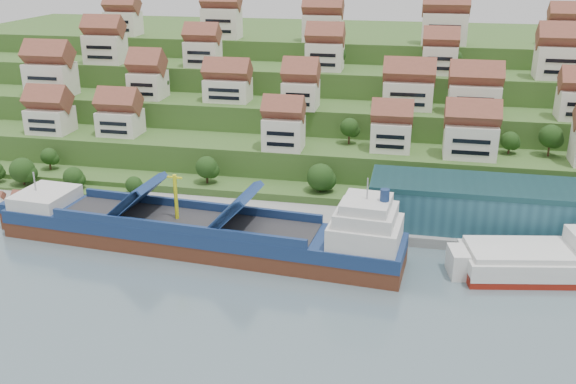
# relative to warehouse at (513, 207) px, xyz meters

# --- Properties ---
(ground) EXTENTS (300.00, 300.00, 0.00)m
(ground) POSITION_rel_warehouse_xyz_m (-52.00, -17.00, -7.20)
(ground) COLOR slate
(ground) RESTS_ON ground
(quay) EXTENTS (180.00, 14.00, 2.20)m
(quay) POSITION_rel_warehouse_xyz_m (-32.00, -2.00, -6.10)
(quay) COLOR gray
(quay) RESTS_ON ground
(pebble_beach) EXTENTS (45.00, 20.00, 1.00)m
(pebble_beach) POSITION_rel_warehouse_xyz_m (-110.00, -5.00, -6.70)
(pebble_beach) COLOR gray
(pebble_beach) RESTS_ON ground
(hillside) EXTENTS (260.00, 128.00, 31.00)m
(hillside) POSITION_rel_warehouse_xyz_m (-52.00, 86.55, 3.46)
(hillside) COLOR #2D4C1E
(hillside) RESTS_ON ground
(hillside_village) EXTENTS (160.79, 64.05, 29.45)m
(hillside_village) POSITION_rel_warehouse_xyz_m (-49.78, 44.42, 17.50)
(hillside_village) COLOR silver
(hillside_village) RESTS_ON ground
(hillside_trees) EXTENTS (140.46, 62.65, 30.78)m
(hillside_trees) POSITION_rel_warehouse_xyz_m (-60.27, 27.51, 9.34)
(hillside_trees) COLOR #204216
(hillside_trees) RESTS_ON ground
(warehouse) EXTENTS (60.00, 15.00, 10.00)m
(warehouse) POSITION_rel_warehouse_xyz_m (0.00, 0.00, 0.00)
(warehouse) COLOR #255566
(warehouse) RESTS_ON quay
(flagpole) EXTENTS (1.28, 0.16, 8.00)m
(flagpole) POSITION_rel_warehouse_xyz_m (-33.89, -7.00, -0.32)
(flagpole) COLOR gray
(flagpole) RESTS_ON quay
(beach_huts) EXTENTS (14.40, 3.70, 2.20)m
(beach_huts) POSITION_rel_warehouse_xyz_m (-112.00, -6.25, -5.10)
(beach_huts) COLOR white
(beach_huts) RESTS_ON pebble_beach
(cargo_ship) EXTENTS (85.86, 20.22, 18.96)m
(cargo_ship) POSITION_rel_warehouse_xyz_m (-61.84, -18.61, -3.66)
(cargo_ship) COLOR #552A19
(cargo_ship) RESTS_ON ground
(second_ship) EXTENTS (33.97, 17.64, 9.38)m
(second_ship) POSITION_rel_warehouse_xyz_m (5.86, -16.04, -4.37)
(second_ship) COLOR maroon
(second_ship) RESTS_ON ground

